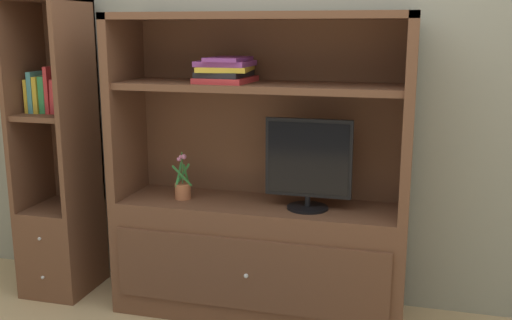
% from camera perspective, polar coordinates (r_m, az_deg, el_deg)
% --- Properties ---
extents(painted_rear_wall, '(6.00, 0.10, 2.80)m').
position_cam_1_polar(painted_rear_wall, '(3.44, 1.78, 9.69)').
color(painted_rear_wall, gray).
rests_on(painted_rear_wall, ground_plane).
extents(media_console, '(1.59, 0.48, 1.65)m').
position_cam_1_polar(media_console, '(3.28, 0.26, -6.17)').
color(media_console, brown).
rests_on(media_console, ground_plane).
extents(tv_monitor, '(0.45, 0.22, 0.48)m').
position_cam_1_polar(tv_monitor, '(3.08, 5.05, -0.33)').
color(tv_monitor, black).
rests_on(tv_monitor, media_console).
extents(potted_plant, '(0.11, 0.09, 0.26)m').
position_cam_1_polar(potted_plant, '(3.32, -7.05, -2.72)').
color(potted_plant, '#B26642').
rests_on(potted_plant, media_console).
extents(magazine_stack, '(0.29, 0.34, 0.13)m').
position_cam_1_polar(magazine_stack, '(3.15, -2.93, 8.59)').
color(magazine_stack, red).
rests_on(magazine_stack, media_console).
extents(bookshelf_tall, '(0.37, 0.44, 1.75)m').
position_cam_1_polar(bookshelf_tall, '(3.76, -18.30, -3.12)').
color(bookshelf_tall, brown).
rests_on(bookshelf_tall, ground_plane).
extents(upright_book_row, '(0.20, 0.15, 0.27)m').
position_cam_1_polar(upright_book_row, '(3.66, -19.54, 6.04)').
color(upright_book_row, gold).
rests_on(upright_book_row, bookshelf_tall).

